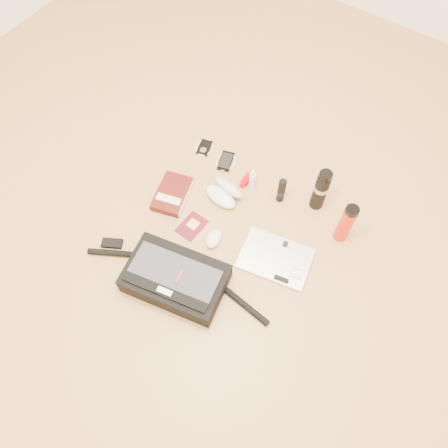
% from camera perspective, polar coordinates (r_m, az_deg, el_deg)
% --- Properties ---
extents(ground, '(4.00, 4.00, 0.00)m').
position_cam_1_polar(ground, '(2.06, -0.87, -3.13)').
color(ground, '#B5834B').
rests_on(ground, ground).
extents(messenger_bag, '(0.88, 0.35, 0.12)m').
position_cam_1_polar(messenger_bag, '(1.95, -6.42, -7.05)').
color(messenger_bag, black).
rests_on(messenger_bag, ground).
extents(laptop, '(0.36, 0.28, 0.03)m').
position_cam_1_polar(laptop, '(2.04, 6.77, -4.53)').
color(laptop, silver).
rests_on(laptop, ground).
extents(book, '(0.21, 0.26, 0.04)m').
position_cam_1_polar(book, '(2.20, -6.72, 3.90)').
color(book, '#46100C').
rests_on(book, ground).
extents(passport, '(0.11, 0.15, 0.01)m').
position_cam_1_polar(passport, '(2.11, -4.24, -0.24)').
color(passport, '#520E1D').
rests_on(passport, ground).
extents(mouse, '(0.09, 0.12, 0.04)m').
position_cam_1_polar(mouse, '(2.06, -1.35, -1.91)').
color(mouse, silver).
rests_on(mouse, ground).
extents(sunglasses_case, '(0.20, 0.17, 0.10)m').
position_cam_1_polar(sunglasses_case, '(2.17, 0.06, 4.18)').
color(sunglasses_case, white).
rests_on(sunglasses_case, ground).
extents(ipod, '(0.11, 0.12, 0.01)m').
position_cam_1_polar(ipod, '(2.38, -2.57, 9.93)').
color(ipod, black).
rests_on(ipod, ground).
extents(phone, '(0.13, 0.14, 0.01)m').
position_cam_1_polar(phone, '(2.32, 0.24, 8.22)').
color(phone, black).
rests_on(phone, ground).
extents(inhaler, '(0.03, 0.11, 0.03)m').
position_cam_1_polar(inhaler, '(2.24, 3.05, 5.93)').
color(inhaler, '#C50102').
rests_on(inhaler, ground).
extents(spray_bottle, '(0.04, 0.04, 0.13)m').
position_cam_1_polar(spray_bottle, '(2.19, 3.74, 5.82)').
color(spray_bottle, '#BAE4F7').
rests_on(spray_bottle, ground).
extents(aerosol_can, '(0.05, 0.05, 0.16)m').
position_cam_1_polar(aerosol_can, '(2.14, 7.51, 4.41)').
color(aerosol_can, black).
rests_on(aerosol_can, ground).
extents(thermos_black, '(0.08, 0.08, 0.26)m').
position_cam_1_polar(thermos_black, '(2.11, 12.52, 4.38)').
color(thermos_black, black).
rests_on(thermos_black, ground).
extents(thermos_red, '(0.08, 0.08, 0.25)m').
position_cam_1_polar(thermos_red, '(2.05, 15.63, 0.07)').
color(thermos_red, red).
rests_on(thermos_red, ground).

